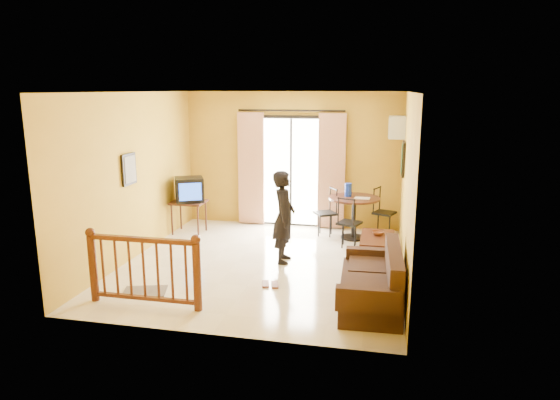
% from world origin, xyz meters
% --- Properties ---
extents(ground, '(5.00, 5.00, 0.00)m').
position_xyz_m(ground, '(0.00, 0.00, 0.00)').
color(ground, beige).
rests_on(ground, ground).
extents(room_shell, '(5.00, 5.00, 5.00)m').
position_xyz_m(room_shell, '(0.00, 0.00, 1.70)').
color(room_shell, white).
rests_on(room_shell, ground).
extents(balcony_door, '(2.25, 0.14, 2.46)m').
position_xyz_m(balcony_door, '(0.00, 2.43, 1.19)').
color(balcony_door, black).
rests_on(balcony_door, ground).
extents(tv_table, '(0.66, 0.55, 0.65)m').
position_xyz_m(tv_table, '(-1.90, 1.48, 0.57)').
color(tv_table, black).
rests_on(tv_table, ground).
extents(television, '(0.69, 0.67, 0.48)m').
position_xyz_m(television, '(-1.87, 1.48, 0.89)').
color(television, black).
rests_on(television, tv_table).
extents(picture_left, '(0.05, 0.42, 0.52)m').
position_xyz_m(picture_left, '(-2.22, -0.20, 1.55)').
color(picture_left, black).
rests_on(picture_left, room_shell).
extents(dining_table, '(0.98, 0.98, 0.82)m').
position_xyz_m(dining_table, '(1.36, 1.79, 0.65)').
color(dining_table, black).
rests_on(dining_table, ground).
extents(water_jug, '(0.14, 0.14, 0.26)m').
position_xyz_m(water_jug, '(1.24, 1.86, 0.94)').
color(water_jug, '#132CB3').
rests_on(water_jug, dining_table).
extents(serving_tray, '(0.29, 0.20, 0.02)m').
position_xyz_m(serving_tray, '(1.52, 1.69, 0.83)').
color(serving_tray, beige).
rests_on(serving_tray, dining_table).
extents(dining_chairs, '(1.68, 1.43, 0.95)m').
position_xyz_m(dining_chairs, '(1.35, 1.76, 0.00)').
color(dining_chairs, black).
rests_on(dining_chairs, ground).
extents(air_conditioner, '(0.31, 0.60, 0.40)m').
position_xyz_m(air_conditioner, '(2.09, 1.95, 2.15)').
color(air_conditioner, silver).
rests_on(air_conditioner, room_shell).
extents(botanical_print, '(0.05, 0.50, 0.60)m').
position_xyz_m(botanical_print, '(2.22, 1.30, 1.65)').
color(botanical_print, black).
rests_on(botanical_print, room_shell).
extents(coffee_table, '(0.55, 1.00, 0.44)m').
position_xyz_m(coffee_table, '(1.85, 0.50, 0.30)').
color(coffee_table, black).
rests_on(coffee_table, ground).
extents(bowl, '(0.21, 0.21, 0.06)m').
position_xyz_m(bowl, '(1.85, 0.61, 0.47)').
color(bowl, brown).
rests_on(bowl, coffee_table).
extents(sofa, '(0.84, 1.71, 0.80)m').
position_xyz_m(sofa, '(1.85, -1.27, 0.30)').
color(sofa, black).
rests_on(sofa, ground).
extents(standing_person, '(0.42, 0.60, 1.55)m').
position_xyz_m(standing_person, '(0.31, 0.20, 0.77)').
color(standing_person, black).
rests_on(standing_person, ground).
extents(stair_balustrade, '(1.63, 0.13, 1.04)m').
position_xyz_m(stair_balustrade, '(-1.15, -1.90, 0.56)').
color(stair_balustrade, '#471E0F').
rests_on(stair_balustrade, ground).
extents(doormat, '(0.69, 0.56, 0.02)m').
position_xyz_m(doormat, '(-1.37, -1.50, 0.01)').
color(doormat, '#60564C').
rests_on(doormat, ground).
extents(sandals, '(0.30, 0.27, 0.03)m').
position_xyz_m(sandals, '(0.33, -0.88, 0.01)').
color(sandals, brown).
rests_on(sandals, ground).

